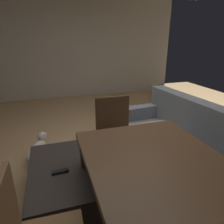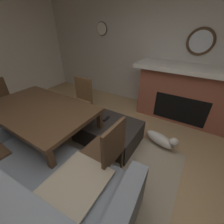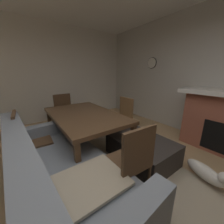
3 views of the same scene
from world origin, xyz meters
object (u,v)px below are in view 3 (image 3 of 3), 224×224
dining_chair_east (65,110)px  small_dog (207,172)px  wall_clock (152,63)px  dining_table (84,117)px  couch (60,175)px  dining_chair_north (28,138)px  ottoman_coffee_table (141,149)px  tv_remote (141,136)px  potted_plant (13,126)px  dining_chair_south (122,116)px  dining_chair_west (132,158)px

dining_chair_east → small_dog: size_ratio=1.60×
small_dog → wall_clock: 3.08m
dining_table → dining_chair_east: dining_chair_east is taller
small_dog → wall_clock: wall_clock is taller
couch → dining_chair_north: bearing=16.1°
ottoman_coffee_table → wall_clock: (1.33, -1.78, 1.55)m
couch → small_dog: bearing=-118.9°
dining_table → tv_remote: bearing=-137.3°
dining_chair_north → potted_plant: 1.39m
dining_chair_south → dining_chair_east: size_ratio=1.00×
ottoman_coffee_table → potted_plant: (2.22, 1.80, 0.13)m
couch → dining_chair_east: size_ratio=2.35×
couch → potted_plant: size_ratio=3.94×
potted_plant → wall_clock: (-0.89, -3.58, 1.43)m
ottoman_coffee_table → tv_remote: tv_remote is taller
dining_chair_east → dining_table: bearing=-179.8°
potted_plant → dining_chair_west: bearing=-156.4°
dining_chair_south → dining_chair_west: same height
dining_chair_north → small_dog: (-1.74, -1.90, -0.37)m
ottoman_coffee_table → tv_remote: (0.08, -0.07, 0.20)m
ottoman_coffee_table → dining_chair_west: dining_chair_west is taller
ottoman_coffee_table → dining_chair_east: bearing=16.9°
dining_chair_north → dining_chair_west: size_ratio=1.00×
dining_chair_north → potted_plant: bearing=9.8°
dining_chair_east → wall_clock: wall_clock is taller
dining_table → dining_chair_east: size_ratio=1.90×
couch → dining_chair_west: bearing=-124.0°
dining_chair_north → dining_table: bearing=-90.2°
ottoman_coffee_table → wall_clock: size_ratio=3.45×
tv_remote → potted_plant: (2.14, 1.87, -0.08)m
dining_table → ottoman_coffee_table: bearing=-143.2°
ottoman_coffee_table → dining_chair_north: bearing=61.1°
ottoman_coffee_table → dining_chair_south: size_ratio=1.17×
potted_plant → dining_chair_south: bearing=-123.3°
couch → potted_plant: bearing=12.2°
couch → dining_chair_west: size_ratio=2.35×
dining_chair_west → dining_table: bearing=-0.1°
ottoman_coffee_table → couch: bearing=88.0°
potted_plant → dining_table: bearing=-139.6°
dining_chair_north → wall_clock: (0.47, -3.34, 1.22)m
couch → dining_chair_east: dining_chair_east is taller
ottoman_coffee_table → potted_plant: bearing=39.0°
couch → dining_chair_east: bearing=-18.1°
dining_chair_east → small_dog: 3.19m
couch → wall_clock: bearing=-67.5°
dining_table → dining_chair_west: size_ratio=1.90×
dining_chair_north → dining_chair_west: same height
ottoman_coffee_table → dining_chair_south: (0.86, -0.28, 0.33)m
dining_chair_west → small_dog: 1.14m
dining_chair_south → small_dog: (-1.73, -0.06, -0.37)m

